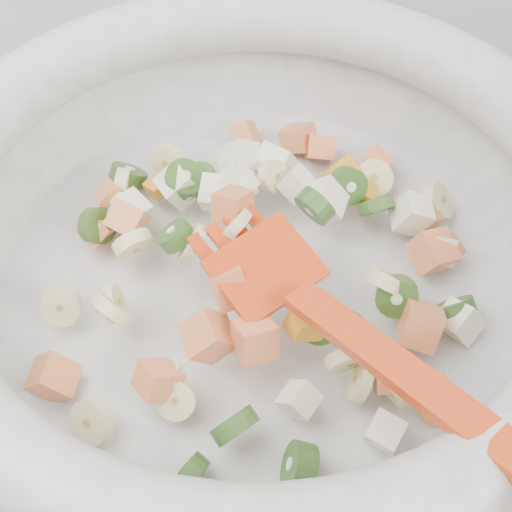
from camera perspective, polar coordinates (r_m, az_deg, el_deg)
The scene contains 1 object.
mixing_bowl at distance 0.48m, azimuth 0.03°, elevation 1.22°, with size 0.44×0.43×0.13m.
Camera 1 is at (0.14, 1.16, 1.33)m, focal length 55.00 mm.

